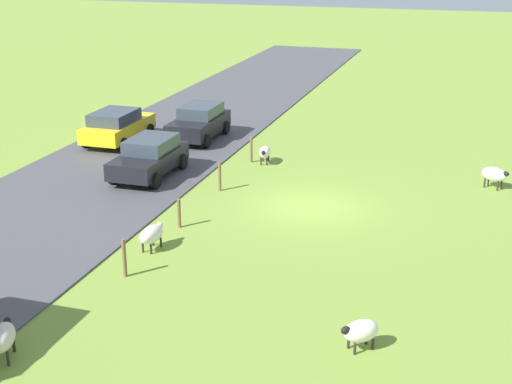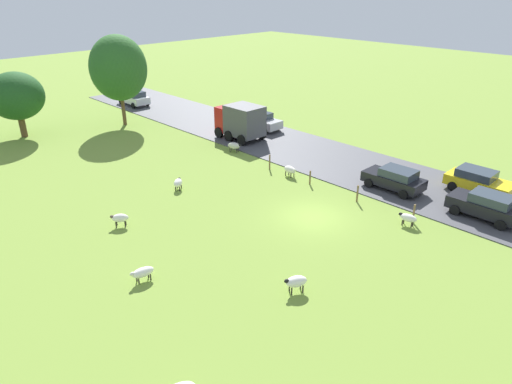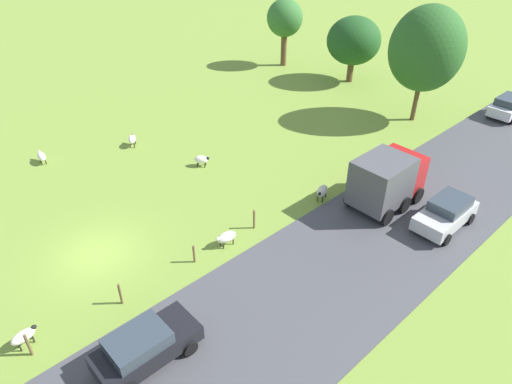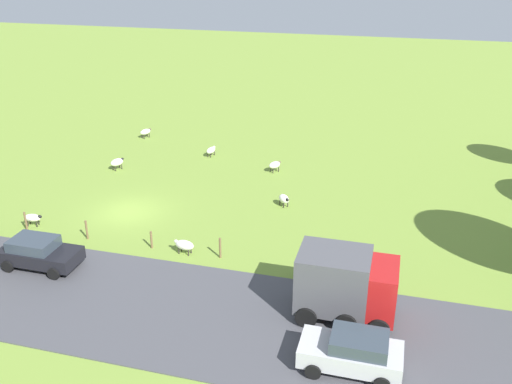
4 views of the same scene
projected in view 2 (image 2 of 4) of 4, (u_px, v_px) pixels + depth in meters
ground_plane at (312, 217)px, 28.66m from camera, size 160.00×160.00×0.00m
road_strip at (388, 177)px, 34.38m from camera, size 8.00×80.00×0.06m
sheep_1 at (408, 218)px, 27.46m from camera, size 0.62×1.15×0.76m
sheep_2 at (120, 218)px, 27.37m from camera, size 1.08×0.99×0.81m
sheep_3 at (234, 146)px, 39.22m from camera, size 0.95×1.28×0.85m
sheep_4 at (178, 183)px, 32.25m from camera, size 1.05×1.02×0.77m
sheep_5 at (290, 170)px, 34.41m from camera, size 0.67×1.23×0.80m
sheep_6 at (143, 272)px, 22.41m from camera, size 1.25×0.67×0.73m
sheep_7 at (296, 282)px, 21.57m from camera, size 1.17×0.96×0.86m
tree_0 at (16, 96)px, 41.74m from camera, size 4.92×4.92×6.01m
tree_2 at (118, 68)px, 44.54m from camera, size 5.49×5.49×8.81m
fence_post_0 at (414, 213)px, 27.82m from camera, size 0.12×0.12×1.19m
fence_post_1 at (357, 194)px, 30.43m from camera, size 0.12×0.12×1.17m
fence_post_2 at (310, 177)px, 33.06m from camera, size 0.12×0.12×1.04m
fence_post_3 at (270, 162)px, 35.64m from camera, size 0.12×0.12×1.19m
truck_0 at (241, 121)px, 41.93m from camera, size 2.79×4.36×3.16m
car_0 at (486, 205)px, 28.14m from camera, size 2.08×4.21×1.64m
car_1 at (134, 98)px, 53.67m from camera, size 2.08×4.25×1.65m
car_2 at (395, 179)px, 31.97m from camera, size 2.09×4.16×1.58m
car_3 at (479, 181)px, 31.58m from camera, size 2.18×4.31×1.59m
car_4 at (261, 121)px, 44.97m from camera, size 2.05×4.03×1.64m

